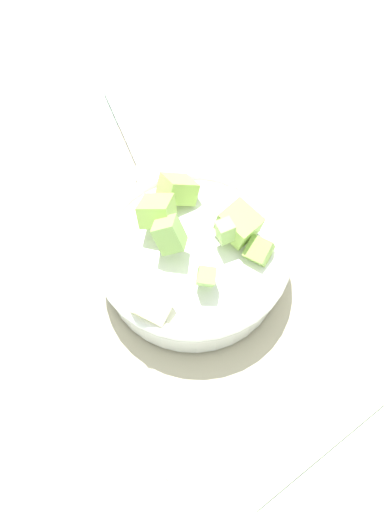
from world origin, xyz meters
TOP-DOWN VIEW (x-y plane):
  - ground_plane at (0.00, 0.00)m, footprint 2.40×2.40m
  - placemat at (0.00, 0.00)m, footprint 0.50×0.32m
  - salad_bowl at (0.00, -0.00)m, footprint 0.22×0.22m
  - serving_spoon at (-0.19, 0.05)m, footprint 0.21×0.08m

SIDE VIEW (x-z plane):
  - ground_plane at x=0.00m, z-range 0.00..0.00m
  - placemat at x=0.00m, z-range 0.00..0.01m
  - serving_spoon at x=-0.19m, z-range 0.00..0.02m
  - salad_bowl at x=0.00m, z-range -0.01..0.10m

